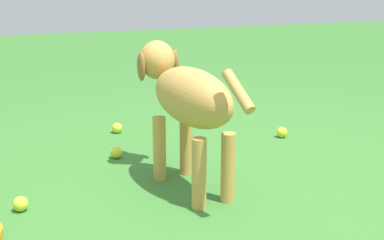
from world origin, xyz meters
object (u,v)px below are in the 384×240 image
Objects in this scene: tennis_ball_2 at (21,204)px; tennis_ball_3 at (116,152)px; dog at (186,97)px; tennis_ball_1 at (117,128)px; tennis_ball_0 at (282,132)px.

tennis_ball_2 is 1.00× the size of tennis_ball_3.
dog is 1.05m from tennis_ball_1.
dog is 14.83× the size of tennis_ball_3.
tennis_ball_2 is 0.74m from tennis_ball_3.
tennis_ball_3 is (0.23, -0.50, -0.41)m from dog.
tennis_ball_0 is 1.67m from tennis_ball_2.
dog is at bearing 97.25° from tennis_ball_1.
tennis_ball_0 is 1.05m from tennis_ball_3.
tennis_ball_1 and tennis_ball_3 have the same top height.
tennis_ball_2 is at bearing 44.16° from tennis_ball_3.
dog is 14.83× the size of tennis_ball_1.
tennis_ball_0 is 1.00× the size of tennis_ball_3.
tennis_ball_0 is at bearing -161.37° from tennis_ball_2.
tennis_ball_2 is at bearing 82.32° from dog.
tennis_ball_0 is (-0.82, -0.51, -0.41)m from dog.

